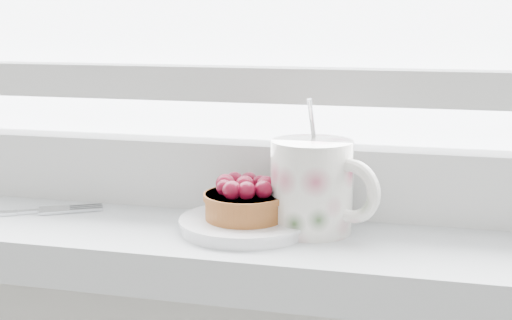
% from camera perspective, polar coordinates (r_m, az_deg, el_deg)
% --- Properties ---
extents(saucer, '(0.12, 0.12, 0.01)m').
position_cam_1_polar(saucer, '(0.67, -0.89, -5.18)').
color(saucer, white).
rests_on(saucer, windowsill).
extents(raspberry_tart, '(0.08, 0.08, 0.04)m').
position_cam_1_polar(raspberry_tart, '(0.66, -0.90, -3.19)').
color(raspberry_tart, brown).
rests_on(raspberry_tart, saucer).
extents(floral_mug, '(0.12, 0.10, 0.12)m').
position_cam_1_polar(floral_mug, '(0.66, 4.69, -1.98)').
color(floral_mug, white).
rests_on(floral_mug, windowsill).
extents(fork, '(0.19, 0.12, 0.00)m').
position_cam_1_polar(fork, '(0.77, -19.80, -4.05)').
color(fork, silver).
rests_on(fork, windowsill).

